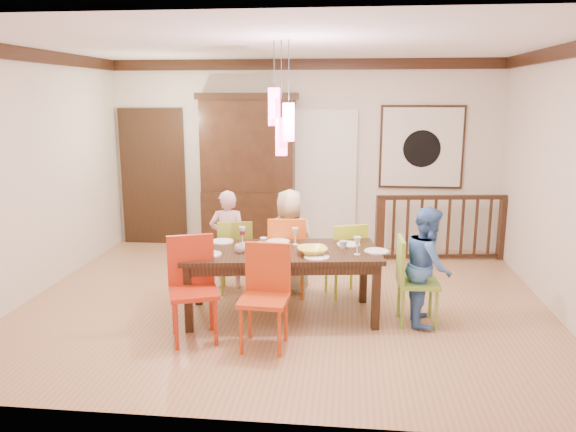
# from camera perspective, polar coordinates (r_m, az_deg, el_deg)

# --- Properties ---
(floor) EXTENTS (6.00, 6.00, 0.00)m
(floor) POSITION_cam_1_polar(r_m,az_deg,el_deg) (6.66, -0.33, -8.63)
(floor) COLOR #A97651
(floor) RESTS_ON ground
(ceiling) EXTENTS (6.00, 6.00, 0.00)m
(ceiling) POSITION_cam_1_polar(r_m,az_deg,el_deg) (6.25, -0.36, 17.07)
(ceiling) COLOR white
(ceiling) RESTS_ON wall_back
(wall_back) EXTENTS (6.00, 0.00, 6.00)m
(wall_back) POSITION_cam_1_polar(r_m,az_deg,el_deg) (8.76, 1.52, 6.16)
(wall_back) COLOR beige
(wall_back) RESTS_ON floor
(wall_left) EXTENTS (0.00, 5.00, 5.00)m
(wall_left) POSITION_cam_1_polar(r_m,az_deg,el_deg) (7.27, -24.60, 3.83)
(wall_left) COLOR beige
(wall_left) RESTS_ON floor
(wall_right) EXTENTS (0.00, 5.00, 5.00)m
(wall_right) POSITION_cam_1_polar(r_m,az_deg,el_deg) (6.66, 26.28, 3.01)
(wall_right) COLOR beige
(wall_right) RESTS_ON floor
(crown_molding) EXTENTS (6.00, 5.00, 0.16)m
(crown_molding) POSITION_cam_1_polar(r_m,az_deg,el_deg) (6.24, -0.36, 16.34)
(crown_molding) COLOR black
(crown_molding) RESTS_ON wall_back
(panel_door) EXTENTS (1.04, 0.07, 2.24)m
(panel_door) POSITION_cam_1_polar(r_m,az_deg,el_deg) (9.27, -13.50, 3.67)
(panel_door) COLOR black
(panel_door) RESTS_ON wall_back
(white_doorway) EXTENTS (0.97, 0.05, 2.22)m
(white_doorway) POSITION_cam_1_polar(r_m,az_deg,el_deg) (8.76, 3.77, 3.50)
(white_doorway) COLOR silver
(white_doorway) RESTS_ON wall_back
(painting) EXTENTS (1.25, 0.06, 1.25)m
(painting) POSITION_cam_1_polar(r_m,az_deg,el_deg) (8.75, 13.42, 6.81)
(painting) COLOR black
(painting) RESTS_ON wall_back
(pendant_cluster) EXTENTS (0.27, 0.21, 1.14)m
(pendant_cluster) POSITION_cam_1_polar(r_m,az_deg,el_deg) (5.79, -0.67, 9.60)
(pendant_cluster) COLOR #E84576
(pendant_cluster) RESTS_ON ceiling
(dining_table) EXTENTS (2.18, 1.22, 0.75)m
(dining_table) POSITION_cam_1_polar(r_m,az_deg,el_deg) (6.02, -0.64, -4.23)
(dining_table) COLOR black
(dining_table) RESTS_ON floor
(chair_far_left) EXTENTS (0.47, 0.47, 0.91)m
(chair_far_left) POSITION_cam_1_polar(r_m,az_deg,el_deg) (6.87, -5.29, -3.44)
(chair_far_left) COLOR #93A52D
(chair_far_left) RESTS_ON floor
(chair_far_mid) EXTENTS (0.48, 0.48, 0.98)m
(chair_far_mid) POSITION_cam_1_polar(r_m,az_deg,el_deg) (6.69, -0.09, -3.46)
(chair_far_mid) COLOR #D75D18
(chair_far_mid) RESTS_ON floor
(chair_far_right) EXTENTS (0.54, 0.54, 0.91)m
(chair_far_right) POSITION_cam_1_polar(r_m,az_deg,el_deg) (6.72, 5.75, -3.84)
(chair_far_right) COLOR #B1CE25
(chair_far_right) RESTS_ON floor
(chair_near_left) EXTENTS (0.59, 0.59, 1.02)m
(chair_near_left) POSITION_cam_1_polar(r_m,az_deg,el_deg) (5.54, -9.61, -6.78)
(chair_near_left) COLOR #B52810
(chair_near_left) RESTS_ON floor
(chair_near_mid) EXTENTS (0.47, 0.47, 0.98)m
(chair_near_mid) POSITION_cam_1_polar(r_m,az_deg,el_deg) (5.32, -2.48, -7.66)
(chair_near_mid) COLOR #BA3A11
(chair_near_mid) RESTS_ON floor
(chair_end_right) EXTENTS (0.43, 0.43, 0.92)m
(chair_end_right) POSITION_cam_1_polar(r_m,az_deg,el_deg) (6.03, 13.10, -5.89)
(chair_end_right) COLOR #81AF35
(chair_end_right) RESTS_ON floor
(china_hutch) EXTENTS (1.52, 0.46, 2.40)m
(china_hutch) POSITION_cam_1_polar(r_m,az_deg,el_deg) (8.70, -4.05, 4.46)
(china_hutch) COLOR black
(china_hutch) RESTS_ON floor
(balustrade) EXTENTS (1.94, 0.33, 0.96)m
(balustrade) POSITION_cam_1_polar(r_m,az_deg,el_deg) (8.46, 15.34, -1.03)
(balustrade) COLOR black
(balustrade) RESTS_ON floor
(person_far_left) EXTENTS (0.48, 0.34, 1.24)m
(person_far_left) POSITION_cam_1_polar(r_m,az_deg,el_deg) (6.97, -6.12, -2.41)
(person_far_left) COLOR #F4BAC9
(person_far_left) RESTS_ON floor
(person_far_mid) EXTENTS (0.65, 0.44, 1.27)m
(person_far_mid) POSITION_cam_1_polar(r_m,az_deg,el_deg) (6.81, 0.14, -2.56)
(person_far_mid) COLOR beige
(person_far_mid) RESTS_ON floor
(person_end_right) EXTENTS (0.48, 0.61, 1.25)m
(person_end_right) POSITION_cam_1_polar(r_m,az_deg,el_deg) (6.06, 14.00, -4.92)
(person_end_right) COLOR #4678C6
(person_end_right) RESTS_ON floor
(serving_bowl) EXTENTS (0.38, 0.38, 0.08)m
(serving_bowl) POSITION_cam_1_polar(r_m,az_deg,el_deg) (5.83, 2.48, -3.54)
(serving_bowl) COLOR gold
(serving_bowl) RESTS_ON dining_table
(small_bowl) EXTENTS (0.22, 0.22, 0.06)m
(small_bowl) POSITION_cam_1_polar(r_m,az_deg,el_deg) (6.04, -2.36, -3.04)
(small_bowl) COLOR white
(small_bowl) RESTS_ON dining_table
(cup_left) EXTENTS (0.13, 0.13, 0.09)m
(cup_left) POSITION_cam_1_polar(r_m,az_deg,el_deg) (5.90, -4.90, -3.31)
(cup_left) COLOR silver
(cup_left) RESTS_ON dining_table
(cup_right) EXTENTS (0.11, 0.11, 0.08)m
(cup_right) POSITION_cam_1_polar(r_m,az_deg,el_deg) (6.07, 5.65, -2.91)
(cup_right) COLOR silver
(cup_right) RESTS_ON dining_table
(plate_far_left) EXTENTS (0.26, 0.26, 0.01)m
(plate_far_left) POSITION_cam_1_polar(r_m,az_deg,el_deg) (6.35, -6.70, -2.58)
(plate_far_left) COLOR white
(plate_far_left) RESTS_ON dining_table
(plate_far_mid) EXTENTS (0.26, 0.26, 0.01)m
(plate_far_mid) POSITION_cam_1_polar(r_m,az_deg,el_deg) (6.31, -1.00, -2.61)
(plate_far_mid) COLOR white
(plate_far_mid) RESTS_ON dining_table
(plate_far_right) EXTENTS (0.26, 0.26, 0.01)m
(plate_far_right) POSITION_cam_1_polar(r_m,az_deg,el_deg) (6.22, 6.16, -2.88)
(plate_far_right) COLOR white
(plate_far_right) RESTS_ON dining_table
(plate_near_left) EXTENTS (0.26, 0.26, 0.01)m
(plate_near_left) POSITION_cam_1_polar(r_m,az_deg,el_deg) (5.86, -8.05, -3.87)
(plate_near_left) COLOR white
(plate_near_left) RESTS_ON dining_table
(plate_near_mid) EXTENTS (0.26, 0.26, 0.01)m
(plate_near_mid) POSITION_cam_1_polar(r_m,az_deg,el_deg) (5.71, 2.93, -4.19)
(plate_near_mid) COLOR white
(plate_near_mid) RESTS_ON dining_table
(plate_end_right) EXTENTS (0.26, 0.26, 0.01)m
(plate_end_right) POSITION_cam_1_polar(r_m,az_deg,el_deg) (5.99, 8.98, -3.55)
(plate_end_right) COLOR white
(plate_end_right) RESTS_ON dining_table
(wine_glass_a) EXTENTS (0.08, 0.08, 0.19)m
(wine_glass_a) POSITION_cam_1_polar(r_m,az_deg,el_deg) (6.25, -4.65, -1.96)
(wine_glass_a) COLOR #590C19
(wine_glass_a) RESTS_ON dining_table
(wine_glass_b) EXTENTS (0.08, 0.08, 0.19)m
(wine_glass_b) POSITION_cam_1_polar(r_m,az_deg,el_deg) (6.18, 0.74, -2.07)
(wine_glass_b) COLOR silver
(wine_glass_b) RESTS_ON dining_table
(wine_glass_c) EXTENTS (0.08, 0.08, 0.19)m
(wine_glass_c) POSITION_cam_1_polar(r_m,az_deg,el_deg) (5.76, -2.49, -3.13)
(wine_glass_c) COLOR #590C19
(wine_glass_c) RESTS_ON dining_table
(wine_glass_d) EXTENTS (0.08, 0.08, 0.19)m
(wine_glass_d) POSITION_cam_1_polar(r_m,az_deg,el_deg) (5.84, 7.05, -3.02)
(wine_glass_d) COLOR silver
(wine_glass_d) RESTS_ON dining_table
(napkin) EXTENTS (0.18, 0.14, 0.01)m
(napkin) POSITION_cam_1_polar(r_m,az_deg,el_deg) (5.67, -1.97, -4.31)
(napkin) COLOR #D83359
(napkin) RESTS_ON dining_table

